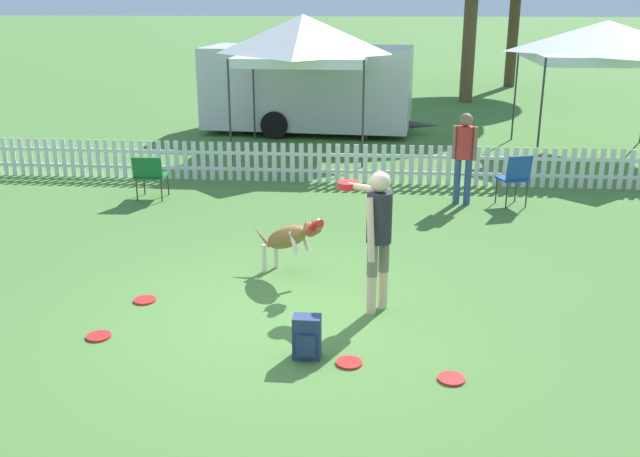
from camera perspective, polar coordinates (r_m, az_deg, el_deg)
The scene contains 15 objects.
ground_plane at distance 7.99m, azimuth -2.85°, elevation -7.11°, with size 240.00×240.00×0.00m, color #4C7A38.
handler_person at distance 7.84m, azimuth 4.54°, elevation 0.35°, with size 0.70×1.05×1.62m.
leaping_dog at distance 8.89m, azimuth -2.50°, elevation -0.70°, with size 1.05×0.90×0.89m.
frisbee_near_handler at distance 8.62m, azimuth -13.84°, elevation -5.59°, with size 0.26×0.26×0.02m.
frisbee_near_dog at distance 7.04m, azimuth 2.35°, elevation -10.68°, with size 0.26×0.26×0.02m.
frisbee_midfield at distance 7.89m, azimuth -17.29°, elevation -8.23°, with size 0.26×0.26×0.02m.
frisbee_far_scatter at distance 6.88m, azimuth 10.47°, elevation -11.74°, with size 0.26×0.26×0.02m.
backpack_on_grass at distance 7.06m, azimuth -1.06°, elevation -8.70°, with size 0.27×0.22×0.44m.
picket_fence at distance 13.56m, azimuth 0.69°, elevation 5.25°, with size 17.53×0.04×0.75m.
folding_chair_blue_left at distance 12.38m, azimuth 15.36°, elevation 4.13°, with size 0.56×0.57×0.90m.
folding_chair_center at distance 12.73m, azimuth -13.44°, elevation 4.30°, with size 0.53×0.54×0.79m.
canopy_tent_main at distance 16.97m, azimuth 21.88°, elevation 13.74°, with size 3.13×3.13×2.90m.
canopy_tent_secondary at distance 16.05m, azimuth -1.37°, elevation 14.91°, with size 2.81×2.81×3.02m.
spectator_standing at distance 12.24m, azimuth 11.47°, elevation 6.16°, with size 0.41×0.27×1.56m.
equipment_trailer at distance 18.75m, azimuth -0.94°, elevation 11.25°, with size 6.12×2.62×2.17m.
Camera 1 is at (1.06, -7.15, 3.41)m, focal length 40.00 mm.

